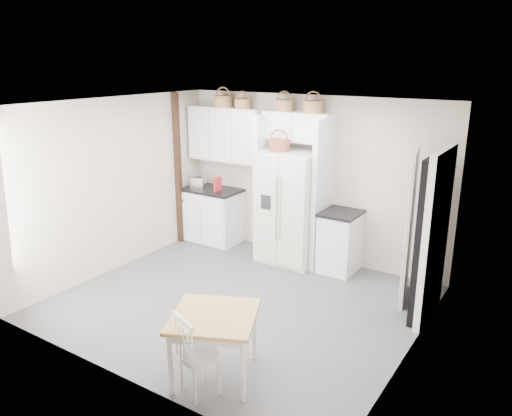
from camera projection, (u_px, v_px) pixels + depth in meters
The scene contains 27 objects.
floor at pixel (239, 302), 6.67m from camera, with size 4.50×4.50×0.00m, color #454545.
ceiling at pixel (237, 104), 5.93m from camera, with size 4.50×4.50×0.00m, color white.
wall_back at pixel (310, 178), 7.90m from camera, with size 4.50×4.50×0.00m, color beige.
wall_left at pixel (115, 185), 7.47m from camera, with size 4.00×4.00×0.00m, color beige.
wall_right at pixel (417, 243), 5.12m from camera, with size 4.00×4.00×0.00m, color beige.
refrigerator at pixel (291, 207), 7.81m from camera, with size 0.92×0.74×1.78m, color silver.
base_cab_left at pixel (213, 216), 8.82m from camera, with size 0.98×0.62×0.91m, color white.
base_cab_right at pixel (340, 243), 7.55m from camera, with size 0.51×0.61×0.90m, color white.
dining_table at pixel (215, 345), 5.03m from camera, with size 0.83×0.83×0.69m, color olive.
windsor_chair at pixel (200, 356), 4.75m from camera, with size 0.39×0.35×0.80m, color white.
counter_left at pixel (212, 190), 8.68m from camera, with size 1.03×0.66×0.04m, color black.
counter_right at pixel (341, 213), 7.42m from camera, with size 0.55×0.65×0.04m, color black.
toaster at pixel (198, 182), 8.74m from camera, with size 0.26×0.15×0.18m, color silver.
cookbook_red at pixel (218, 184), 8.48m from camera, with size 0.04×0.16×0.25m, color #B42629.
cookbook_cream at pixel (217, 184), 8.49m from camera, with size 0.03×0.15×0.22m, color beige.
basket_upper_b at pixel (223, 101), 8.26m from camera, with size 0.32×0.32×0.19m, color #9F8248.
basket_upper_c at pixel (243, 103), 8.06m from camera, with size 0.27×0.27×0.15m, color #9F8248.
basket_bridge_a at pixel (284, 105), 7.65m from camera, with size 0.30×0.30×0.17m, color #9F8248.
basket_bridge_b at pixel (313, 107), 7.39m from camera, with size 0.31×0.31×0.18m, color #9F8248.
basket_fridge_a at pixel (279, 145), 7.54m from camera, with size 0.33×0.33×0.18m, color brown.
upper_cabinet at pixel (227, 134), 8.38m from camera, with size 1.40×0.34×0.90m, color white.
bridge_cabinet at pixel (298, 127), 7.61m from camera, with size 1.12×0.34×0.45m, color white.
fridge_panel_left at pixel (265, 186), 8.05m from camera, with size 0.08×0.60×2.30m, color white.
fridge_panel_right at pixel (322, 195), 7.52m from camera, with size 0.08×0.60×2.30m, color white.
trim_post at pixel (178, 170), 8.53m from camera, with size 0.09×0.09×2.60m, color black.
doorway_void at pixel (431, 239), 6.05m from camera, with size 0.18×0.85×2.05m, color black.
door_slab at pixel (410, 226), 6.51m from camera, with size 0.80×0.04×2.05m, color white.
Camera 1 is at (3.48, -4.93, 3.12)m, focal length 35.00 mm.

